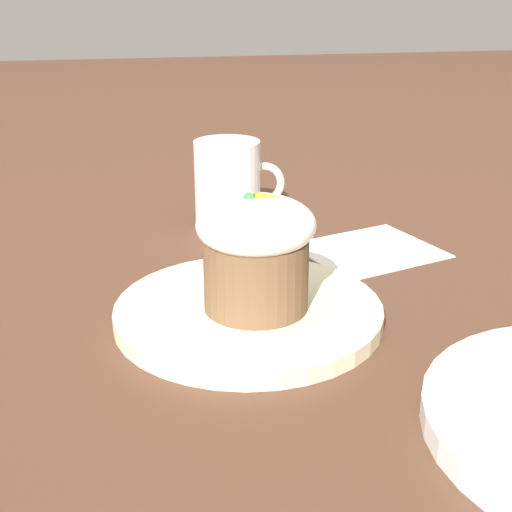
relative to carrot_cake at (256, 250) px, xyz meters
The scene contains 6 objects.
ground_plane 0.06m from the carrot_cake, 135.62° to the left, with size 4.00×4.00×0.00m, color #513323.
dessert_plate 0.06m from the carrot_cake, 135.62° to the left, with size 0.22×0.22×0.01m.
carrot_cake is the anchor object (origin of this frame).
spoon 0.05m from the carrot_cake, 79.44° to the left, with size 0.08×0.12×0.01m.
coffee_cup 0.23m from the carrot_cake, 86.25° to the left, with size 0.10×0.07×0.10m.
paper_napkin 0.21m from the carrot_cake, 42.89° to the left, with size 0.16×0.15×0.00m.
Camera 1 is at (-0.10, -0.52, 0.27)m, focal length 50.00 mm.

